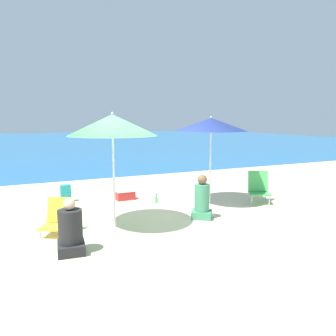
# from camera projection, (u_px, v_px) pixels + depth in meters

# --- Properties ---
(ground_plane) EXTENTS (60.00, 60.00, 0.00)m
(ground_plane) POSITION_uv_depth(u_px,v_px,m) (147.00, 219.00, 6.63)
(ground_plane) COLOR beige
(sea_water) EXTENTS (60.00, 40.00, 0.01)m
(sea_water) POSITION_uv_depth(u_px,v_px,m) (45.00, 142.00, 29.00)
(sea_water) COLOR #23669E
(sea_water) RESTS_ON ground
(beach_umbrella_navy) EXTENTS (1.67, 1.67, 2.07)m
(beach_umbrella_navy) POSITION_uv_depth(u_px,v_px,m) (211.00, 125.00, 7.54)
(beach_umbrella_navy) COLOR white
(beach_umbrella_navy) RESTS_ON ground
(beach_umbrella_green) EXTENTS (1.61, 1.61, 2.13)m
(beach_umbrella_green) POSITION_uv_depth(u_px,v_px,m) (112.00, 125.00, 5.84)
(beach_umbrella_green) COLOR white
(beach_umbrella_green) RESTS_ON ground
(beach_chair_green) EXTENTS (0.66, 0.66, 0.76)m
(beach_chair_green) POSITION_uv_depth(u_px,v_px,m) (259.00, 187.00, 7.94)
(beach_chair_green) COLOR silver
(beach_chair_green) RESTS_ON ground
(beach_chair_yellow) EXTENTS (0.61, 0.64, 0.63)m
(beach_chair_yellow) POSITION_uv_depth(u_px,v_px,m) (57.00, 218.00, 5.77)
(beach_chair_yellow) COLOR silver
(beach_chair_yellow) RESTS_ON ground
(person_seated_near) EXTENTS (0.52, 0.51, 0.91)m
(person_seated_near) POSITION_uv_depth(u_px,v_px,m) (202.00, 200.00, 6.64)
(person_seated_near) COLOR #3F8C66
(person_seated_near) RESTS_ON ground
(person_seated_far) EXTENTS (0.44, 0.51, 0.85)m
(person_seated_far) POSITION_uv_depth(u_px,v_px,m) (71.00, 231.00, 4.93)
(person_seated_far) COLOR #262628
(person_seated_far) RESTS_ON ground
(backpack_teal) EXTENTS (0.24, 0.21, 0.42)m
(backpack_teal) POSITION_uv_depth(u_px,v_px,m) (66.00, 193.00, 8.01)
(backpack_teal) COLOR teal
(backpack_teal) RESTS_ON ground
(water_bottle) EXTENTS (0.08, 0.08, 0.21)m
(water_bottle) POSITION_uv_depth(u_px,v_px,m) (156.00, 199.00, 7.94)
(water_bottle) COLOR #4CB266
(water_bottle) RESTS_ON ground
(cooler_box) EXTENTS (0.46, 0.34, 0.26)m
(cooler_box) POSITION_uv_depth(u_px,v_px,m) (125.00, 194.00, 8.25)
(cooler_box) COLOR #B72828
(cooler_box) RESTS_ON ground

